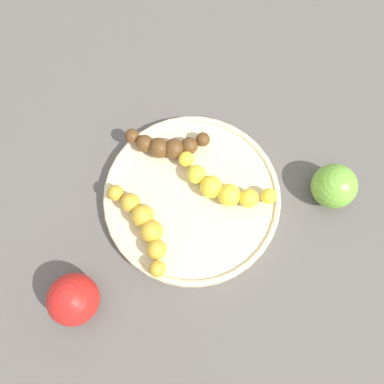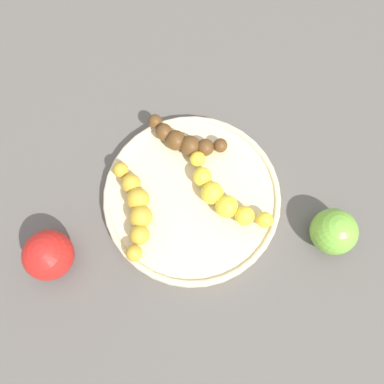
{
  "view_description": "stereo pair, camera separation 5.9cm",
  "coord_description": "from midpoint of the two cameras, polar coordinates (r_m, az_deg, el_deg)",
  "views": [
    {
      "loc": [
        0.11,
        0.14,
        0.6
      ],
      "look_at": [
        0.0,
        0.0,
        0.04
      ],
      "focal_mm": 37.34,
      "sensor_mm": 36.0,
      "label": 1
    },
    {
      "loc": [
        0.06,
        0.17,
        0.6
      ],
      "look_at": [
        0.0,
        0.0,
        0.04
      ],
      "focal_mm": 37.34,
      "sensor_mm": 36.0,
      "label": 2
    }
  ],
  "objects": [
    {
      "name": "apple_green",
      "position": [
        0.62,
        22.16,
        -5.68
      ],
      "size": [
        0.07,
        0.07,
        0.07
      ],
      "primitive_type": "sphere",
      "color": "#72B238",
      "rests_on": "ground_plane"
    },
    {
      "name": "fruit_bowl",
      "position": [
        0.61,
        2.71,
        -1.16
      ],
      "size": [
        0.27,
        0.27,
        0.02
      ],
      "color": "beige",
      "rests_on": "ground_plane"
    },
    {
      "name": "banana_overripe",
      "position": [
        0.62,
        1.58,
        7.0
      ],
      "size": [
        0.1,
        0.1,
        0.03
      ],
      "rotation": [
        0.0,
        0.0,
        0.84
      ],
      "color": "#593819",
      "rests_on": "fruit_bowl"
    },
    {
      "name": "apple_red",
      "position": [
        0.6,
        -17.21,
        -9.04
      ],
      "size": [
        0.07,
        0.07,
        0.07
      ],
      "primitive_type": "sphere",
      "color": "red",
      "rests_on": "ground_plane"
    },
    {
      "name": "banana_spotted",
      "position": [
        0.59,
        -5.22,
        -2.79
      ],
      "size": [
        0.06,
        0.15,
        0.03
      ],
      "rotation": [
        0.0,
        0.0,
        3.0
      ],
      "color": "gold",
      "rests_on": "fruit_bowl"
    },
    {
      "name": "ground_plane",
      "position": [
        0.63,
        2.66,
        -1.48
      ],
      "size": [
        2.4,
        2.4,
        0.0
      ],
      "primitive_type": "plane",
      "color": "#56514C"
    },
    {
      "name": "banana_yellow",
      "position": [
        0.59,
        7.19,
        -1.1
      ],
      "size": [
        0.09,
        0.15,
        0.03
      ],
      "rotation": [
        0.0,
        0.0,
        0.45
      ],
      "color": "yellow",
      "rests_on": "fruit_bowl"
    }
  ]
}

